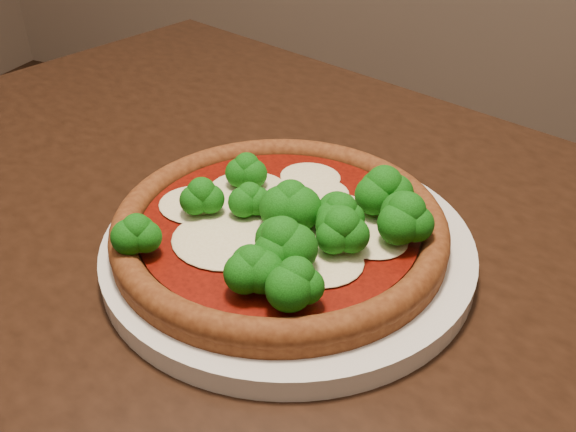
% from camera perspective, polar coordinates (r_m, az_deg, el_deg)
% --- Properties ---
extents(dining_table, '(1.28, 1.09, 0.75)m').
position_cam_1_polar(dining_table, '(0.58, -2.54, -13.81)').
color(dining_table, black).
rests_on(dining_table, floor).
extents(plate, '(0.30, 0.30, 0.02)m').
position_cam_1_polar(plate, '(0.52, -0.00, -2.82)').
color(plate, silver).
rests_on(plate, dining_table).
extents(pizza, '(0.27, 0.27, 0.06)m').
position_cam_1_polar(pizza, '(0.50, -0.21, -0.70)').
color(pizza, brown).
rests_on(pizza, plate).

